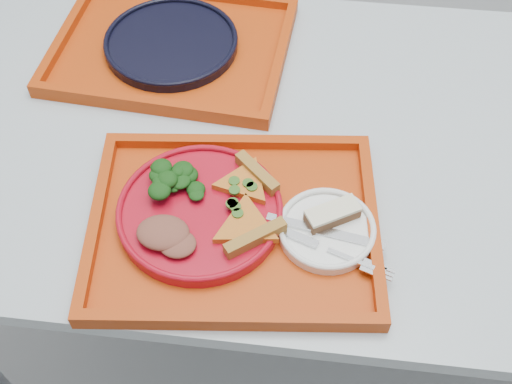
# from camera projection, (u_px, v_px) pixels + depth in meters

# --- Properties ---
(ground) EXTENTS (10.00, 10.00, 0.00)m
(ground) POSITION_uv_depth(u_px,v_px,m) (319.00, 326.00, 1.73)
(ground) COLOR #93969B
(ground) RESTS_ON ground
(table) EXTENTS (1.60, 0.80, 0.75)m
(table) POSITION_uv_depth(u_px,v_px,m) (347.00, 167.00, 1.19)
(table) COLOR #9EA9B1
(table) RESTS_ON ground
(tray_main) EXTENTS (0.48, 0.39, 0.01)m
(tray_main) POSITION_uv_depth(u_px,v_px,m) (234.00, 227.00, 1.01)
(tray_main) COLOR #A83208
(tray_main) RESTS_ON table
(tray_far) EXTENTS (0.47, 0.38, 0.01)m
(tray_far) POSITION_uv_depth(u_px,v_px,m) (172.00, 49.00, 1.27)
(tray_far) COLOR #A83208
(tray_far) RESTS_ON table
(dinner_plate) EXTENTS (0.26, 0.26, 0.02)m
(dinner_plate) POSITION_uv_depth(u_px,v_px,m) (200.00, 213.00, 1.01)
(dinner_plate) COLOR #A10A1A
(dinner_plate) RESTS_ON tray_main
(side_plate) EXTENTS (0.15, 0.15, 0.01)m
(side_plate) POSITION_uv_depth(u_px,v_px,m) (327.00, 231.00, 0.99)
(side_plate) COLOR white
(side_plate) RESTS_ON tray_main
(navy_plate) EXTENTS (0.26, 0.26, 0.02)m
(navy_plate) POSITION_uv_depth(u_px,v_px,m) (171.00, 44.00, 1.26)
(navy_plate) COLOR black
(navy_plate) RESTS_ON tray_far
(pizza_slice_a) EXTENTS (0.15, 0.15, 0.02)m
(pizza_slice_a) POSITION_uv_depth(u_px,v_px,m) (246.00, 224.00, 0.97)
(pizza_slice_a) COLOR gold
(pizza_slice_a) RESTS_ON dinner_plate
(pizza_slice_b) EXTENTS (0.14, 0.14, 0.02)m
(pizza_slice_b) POSITION_uv_depth(u_px,v_px,m) (244.00, 181.00, 1.02)
(pizza_slice_b) COLOR gold
(pizza_slice_b) RESTS_ON dinner_plate
(salad_heap) EXTENTS (0.08, 0.07, 0.04)m
(salad_heap) POSITION_uv_depth(u_px,v_px,m) (178.00, 176.00, 1.02)
(salad_heap) COLOR black
(salad_heap) RESTS_ON dinner_plate
(meat_portion) EXTENTS (0.08, 0.06, 0.02)m
(meat_portion) POSITION_uv_depth(u_px,v_px,m) (163.00, 233.00, 0.96)
(meat_portion) COLOR brown
(meat_portion) RESTS_ON dinner_plate
(dessert_bar) EXTENTS (0.09, 0.07, 0.02)m
(dessert_bar) POSITION_uv_depth(u_px,v_px,m) (332.00, 214.00, 0.99)
(dessert_bar) COLOR #462917
(dessert_bar) RESTS_ON side_plate
(knife) EXTENTS (0.19, 0.05, 0.01)m
(knife) POSITION_uv_depth(u_px,v_px,m) (325.00, 231.00, 0.98)
(knife) COLOR silver
(knife) RESTS_ON side_plate
(fork) EXTENTS (0.18, 0.08, 0.01)m
(fork) POSITION_uv_depth(u_px,v_px,m) (327.00, 249.00, 0.96)
(fork) COLOR silver
(fork) RESTS_ON side_plate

